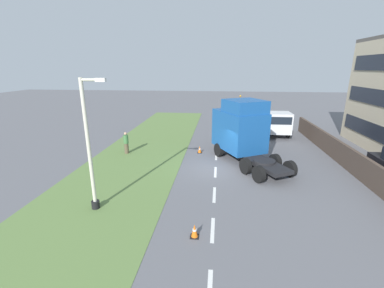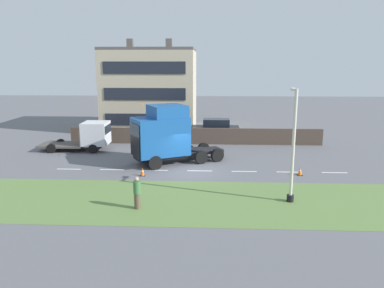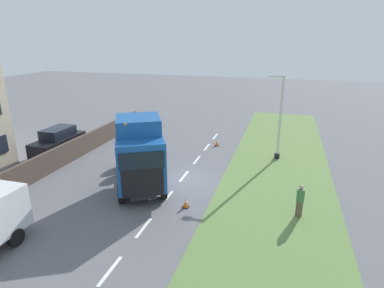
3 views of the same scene
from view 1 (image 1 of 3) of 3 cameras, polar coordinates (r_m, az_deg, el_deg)
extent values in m
plane|color=slate|center=(17.99, 5.27, -5.35)|extent=(120.00, 120.00, 0.00)
cube|color=#607F42|center=(19.00, -13.18, -4.50)|extent=(7.00, 44.00, 0.01)
cube|color=white|center=(11.71, 4.61, -18.43)|extent=(0.16, 1.80, 0.00)
cube|color=white|center=(14.45, 4.99, -11.13)|extent=(0.16, 1.80, 0.00)
cube|color=white|center=(17.35, 5.23, -6.21)|extent=(0.16, 1.80, 0.00)
cube|color=white|center=(20.33, 5.40, -2.72)|extent=(0.16, 1.80, 0.00)
cube|color=white|center=(23.38, 5.52, -0.12)|extent=(0.16, 1.80, 0.00)
cube|color=white|center=(26.46, 5.62, 1.87)|extent=(0.16, 1.80, 0.00)
cube|color=#4C3D33|center=(19.82, 32.38, -3.51)|extent=(0.25, 24.00, 1.54)
cube|color=#1E232D|center=(25.78, 34.80, 2.59)|extent=(0.08, 8.48, 1.24)
cube|color=#1E232D|center=(25.40, 35.80, 8.41)|extent=(0.08, 8.48, 1.24)
cube|color=#1E232D|center=(25.30, 36.84, 14.34)|extent=(0.08, 8.48, 1.24)
cube|color=black|center=(18.76, 12.77, -2.61)|extent=(4.63, 6.97, 0.24)
cube|color=#195199|center=(19.61, 10.41, 3.06)|extent=(4.14, 4.69, 2.83)
cube|color=black|center=(21.42, 7.49, 2.62)|extent=(1.97, 1.09, 1.59)
cube|color=black|center=(21.15, 7.62, 5.90)|extent=(2.08, 1.15, 0.91)
cube|color=#195199|center=(18.78, 11.67, 8.20)|extent=(3.37, 3.41, 0.90)
sphere|color=orange|center=(20.57, 10.70, 10.43)|extent=(0.14, 0.14, 0.14)
cylinder|color=black|center=(17.49, 15.78, -3.64)|extent=(1.93, 1.93, 0.12)
cylinder|color=black|center=(20.22, 5.95, -1.29)|extent=(0.77, 1.07, 1.04)
cylinder|color=black|center=(21.41, 11.62, -0.53)|extent=(0.77, 1.07, 1.04)
cylinder|color=black|center=(17.20, 11.80, -4.85)|extent=(0.77, 1.07, 1.04)
cylinder|color=black|center=(18.58, 17.97, -3.70)|extent=(0.77, 1.07, 1.04)
cylinder|color=black|center=(16.13, 14.60, -6.53)|extent=(0.77, 1.07, 1.04)
cylinder|color=black|center=(17.59, 20.92, -5.14)|extent=(0.77, 1.07, 1.04)
cube|color=silver|center=(26.43, 18.60, 4.54)|extent=(2.26, 2.14, 1.97)
cube|color=black|center=(25.33, 19.20, 4.89)|extent=(1.98, 0.06, 0.71)
cube|color=#4C4742|center=(29.54, 17.17, 3.74)|extent=(2.28, 3.95, 0.18)
cube|color=#4C4742|center=(27.55, 18.06, 4.42)|extent=(2.25, 0.12, 1.38)
cylinder|color=black|center=(26.94, 20.54, 2.01)|extent=(0.25, 0.80, 0.80)
cylinder|color=black|center=(26.47, 16.17, 2.18)|extent=(0.25, 0.80, 0.80)
cylinder|color=black|center=(30.37, 18.87, 3.75)|extent=(0.25, 0.80, 0.80)
cylinder|color=black|center=(29.95, 14.98, 3.91)|extent=(0.25, 0.80, 0.80)
cylinder|color=black|center=(20.07, 35.08, -5.12)|extent=(0.21, 0.64, 0.64)
cylinder|color=black|center=(13.91, -20.62, -12.49)|extent=(0.39, 0.39, 0.40)
cylinder|color=beige|center=(12.79, -21.96, -0.78)|extent=(0.18, 0.18, 6.32)
cylinder|color=beige|center=(12.08, -21.63, 13.12)|extent=(0.90, 0.12, 0.12)
cube|color=silver|center=(11.88, -19.65, 13.28)|extent=(0.44, 0.20, 0.16)
cylinder|color=brown|center=(21.45, -14.34, -0.93)|extent=(0.34, 0.34, 0.86)
cylinder|color=#3F723F|center=(21.24, -14.49, 1.05)|extent=(0.39, 0.39, 0.68)
sphere|color=tan|center=(21.12, -14.58, 2.24)|extent=(0.23, 0.23, 0.23)
cube|color=black|center=(21.06, 1.71, -1.92)|extent=(0.36, 0.36, 0.03)
cone|color=orange|center=(20.97, 1.72, -1.17)|extent=(0.28, 0.28, 0.55)
cylinder|color=white|center=(20.96, 1.72, -1.10)|extent=(0.17, 0.17, 0.07)
cube|color=black|center=(11.28, 0.56, -19.86)|extent=(0.36, 0.36, 0.03)
cone|color=orange|center=(11.11, 0.57, -18.66)|extent=(0.28, 0.28, 0.55)
cylinder|color=white|center=(11.09, 0.57, -18.54)|extent=(0.17, 0.17, 0.07)
camera|label=2|loc=(30.25, -55.07, 11.66)|focal=35.00mm
camera|label=3|loc=(35.37, -4.34, 19.94)|focal=30.00mm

